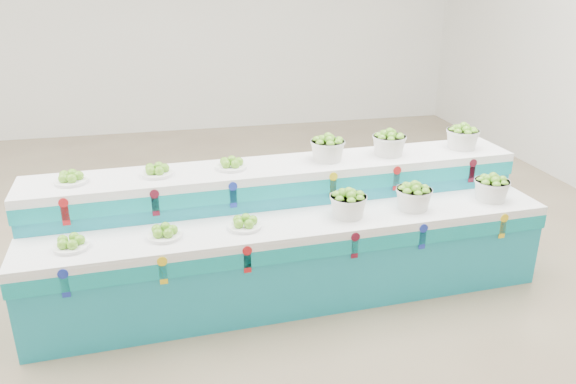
% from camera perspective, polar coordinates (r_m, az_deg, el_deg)
% --- Properties ---
extents(ground, '(10.00, 10.00, 0.00)m').
position_cam_1_polar(ground, '(5.06, -11.91, -8.95)').
color(ground, '#735F49').
rests_on(ground, ground).
extents(back_wall, '(10.00, 0.00, 10.00)m').
position_cam_1_polar(back_wall, '(9.39, -13.89, 17.85)').
color(back_wall, silver).
rests_on(back_wall, ground).
extents(display_stand, '(4.21, 1.25, 1.02)m').
position_cam_1_polar(display_stand, '(4.67, -0.00, -4.11)').
color(display_stand, teal).
rests_on(display_stand, ground).
extents(plate_lower_left, '(0.27, 0.27, 0.10)m').
position_cam_1_polar(plate_lower_left, '(4.22, -21.19, -4.73)').
color(plate_lower_left, white).
rests_on(plate_lower_left, display_stand).
extents(plate_lower_mid, '(0.27, 0.27, 0.10)m').
position_cam_1_polar(plate_lower_mid, '(4.19, -12.44, -3.90)').
color(plate_lower_mid, white).
rests_on(plate_lower_mid, display_stand).
extents(plate_lower_right, '(0.27, 0.27, 0.10)m').
position_cam_1_polar(plate_lower_right, '(4.25, -4.40, -3.05)').
color(plate_lower_right, white).
rests_on(plate_lower_right, display_stand).
extents(basket_lower_left, '(0.30, 0.30, 0.22)m').
position_cam_1_polar(basket_lower_left, '(4.44, 6.13, -1.16)').
color(basket_lower_left, silver).
rests_on(basket_lower_left, display_stand).
extents(basket_lower_mid, '(0.30, 0.30, 0.22)m').
position_cam_1_polar(basket_lower_mid, '(4.66, 12.63, -0.42)').
color(basket_lower_mid, silver).
rests_on(basket_lower_mid, display_stand).
extents(basket_lower_right, '(0.30, 0.30, 0.22)m').
position_cam_1_polar(basket_lower_right, '(5.03, 19.94, 0.43)').
color(basket_lower_right, silver).
rests_on(basket_lower_right, display_stand).
extents(plate_upper_left, '(0.27, 0.27, 0.10)m').
position_cam_1_polar(plate_upper_left, '(4.59, -21.20, 1.44)').
color(plate_upper_left, white).
rests_on(plate_upper_left, display_stand).
extents(plate_upper_mid, '(0.27, 0.27, 0.10)m').
position_cam_1_polar(plate_upper_mid, '(4.56, -13.18, 2.25)').
color(plate_upper_mid, white).
rests_on(plate_upper_mid, display_stand).
extents(plate_upper_right, '(0.27, 0.27, 0.10)m').
position_cam_1_polar(plate_upper_right, '(4.61, -5.77, 2.95)').
color(plate_upper_right, white).
rests_on(plate_upper_right, display_stand).
extents(basket_upper_left, '(0.30, 0.30, 0.22)m').
position_cam_1_polar(basket_upper_left, '(4.79, 4.04, 4.48)').
color(basket_upper_left, silver).
rests_on(basket_upper_left, display_stand).
extents(basket_upper_mid, '(0.30, 0.30, 0.22)m').
position_cam_1_polar(basket_upper_mid, '(5.00, 10.21, 4.93)').
color(basket_upper_mid, silver).
rests_on(basket_upper_mid, display_stand).
extents(basket_upper_right, '(0.30, 0.30, 0.22)m').
position_cam_1_polar(basket_upper_right, '(5.34, 17.27, 5.38)').
color(basket_upper_right, silver).
rests_on(basket_upper_right, display_stand).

